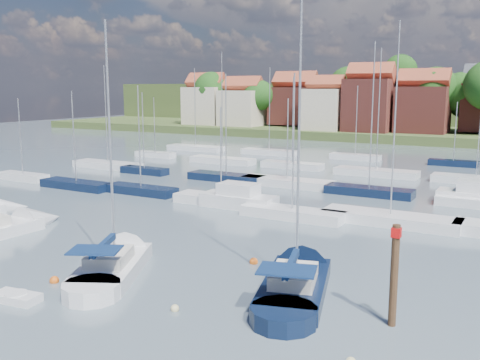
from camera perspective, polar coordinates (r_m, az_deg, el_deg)
The scene contains 11 objects.
ground at distance 64.83m, azimuth 12.74°, elevation 0.01°, with size 260.00×260.00×0.00m, color #3F4F56.
sailboat_left at distance 43.84m, azimuth -23.58°, elevation -4.73°, with size 3.33×11.40×15.39m.
sailboat_centre at distance 33.66m, azimuth -12.75°, elevation -8.40°, with size 7.81×11.73×15.71m.
sailboat_navy at distance 30.17m, azimuth 6.27°, elevation -10.37°, with size 6.29×12.37×16.56m.
tender at distance 30.06m, azimuth -22.76°, elevation -11.48°, with size 2.62×1.47×0.54m.
timber_piling at distance 25.69m, azimuth 16.02°, elevation -11.69°, with size 0.40×0.40×7.00m.
buoy_c at distance 32.12m, azimuth -19.19°, elevation -10.27°, with size 0.53×0.53×0.53m, color #D85914.
buoy_d at distance 27.02m, azimuth -6.96°, elevation -13.66°, with size 0.42×0.42×0.42m, color beige.
buoy_e at distance 33.50m, azimuth 1.47°, elevation -8.88°, with size 0.53×0.53×0.53m, color #D85914.
marina_field at distance 59.64m, azimuth 13.16°, elevation -0.42°, with size 79.62×41.41×15.93m.
far_shore_town at distance 154.92m, azimuth 23.63°, elevation 6.70°, with size 212.46×90.00×22.27m.
Camera 1 is at (18.10, -21.32, 10.71)m, focal length 40.00 mm.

